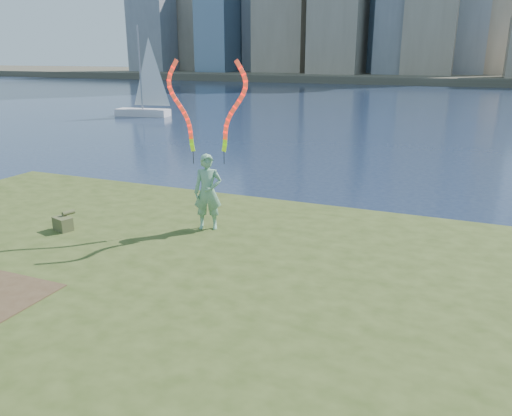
% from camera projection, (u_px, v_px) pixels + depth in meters
% --- Properties ---
extents(ground, '(320.00, 320.00, 0.00)m').
position_uv_depth(ground, '(153.00, 292.00, 10.33)').
color(ground, '#1B2843').
rests_on(ground, ground).
extents(grassy_knoll, '(20.00, 18.00, 0.80)m').
position_uv_depth(grassy_knoll, '(73.00, 332.00, 8.21)').
color(grassy_knoll, '#354418').
rests_on(grassy_knoll, ground).
extents(far_shore, '(320.00, 40.00, 1.20)m').
position_uv_depth(far_shore, '(440.00, 77.00, 93.83)').
color(far_shore, '#4C4738').
rests_on(far_shore, ground).
extents(woman_with_ribbons, '(1.99, 0.79, 4.13)m').
position_uv_depth(woman_with_ribbons, '(208.00, 170.00, 11.34)').
color(woman_with_ribbons, '#146B33').
rests_on(woman_with_ribbons, grassy_knoll).
extents(canvas_bag, '(0.50, 0.57, 0.42)m').
position_uv_depth(canvas_bag, '(63.00, 223.00, 11.55)').
color(canvas_bag, '#494E2C').
rests_on(canvas_bag, grassy_knoll).
extents(sailboat, '(4.58, 1.94, 6.86)m').
position_uv_depth(sailboat, '(145.00, 101.00, 39.22)').
color(sailboat, silver).
rests_on(sailboat, ground).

